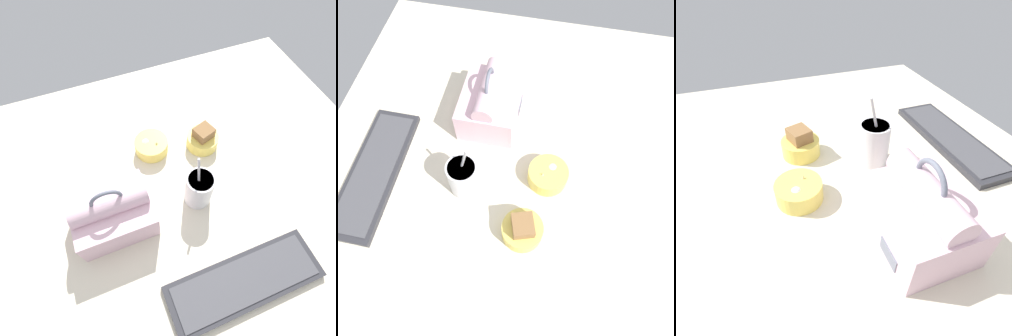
{
  "view_description": "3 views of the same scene",
  "coord_description": "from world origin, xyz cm",
  "views": [
    {
      "loc": [
        17.04,
        36.0,
        76.82
      ],
      "look_at": [
        1.86,
        -2.58,
        7.0
      ],
      "focal_mm": 28.0,
      "sensor_mm": 36.0,
      "label": 1
    },
    {
      "loc": [
        -38.67,
        -10.94,
        86.74
      ],
      "look_at": [
        1.86,
        -2.58,
        7.0
      ],
      "focal_mm": 35.0,
      "sensor_mm": 36.0,
      "label": 2
    },
    {
      "loc": [
        47.44,
        -18.83,
        48.29
      ],
      "look_at": [
        1.86,
        -2.58,
        7.0
      ],
      "focal_mm": 28.0,
      "sensor_mm": 36.0,
      "label": 3
    }
  ],
  "objects": [
    {
      "name": "bento_bowl_snacks",
      "position": [
        3.29,
        -14.19,
        4.53
      ],
      "size": [
        11.15,
        11.15,
        5.69
      ],
      "color": "#EFD65B",
      "rests_on": "desk_surface"
    },
    {
      "name": "desk_surface",
      "position": [
        0.0,
        0.0,
        1.0
      ],
      "size": [
        140.0,
        110.0,
        2.0
      ],
      "color": "beige",
      "rests_on": "ground"
    },
    {
      "name": "soup_cup",
      "position": [
        -3.75,
        7.87,
        8.15
      ],
      "size": [
        8.17,
        8.17,
        19.68
      ],
      "color": "silver",
      "rests_on": "desk_surface"
    },
    {
      "name": "bento_bowl_sandwich",
      "position": [
        -13.76,
        -10.07,
        5.11
      ],
      "size": [
        10.7,
        10.7,
        8.33
      ],
      "color": "#EFD65B",
      "rests_on": "desk_surface"
    },
    {
      "name": "lunch_bag",
      "position": [
        21.62,
        6.14,
        8.7
      ],
      "size": [
        21.42,
        16.99,
        19.51
      ],
      "color": "beige",
      "rests_on": "desk_surface"
    },
    {
      "name": "keyboard",
      "position": [
        -4.91,
        34.52,
        3.02
      ],
      "size": [
        41.41,
        13.18,
        2.1
      ],
      "color": "#2D2D33",
      "rests_on": "desk_surface"
    }
  ]
}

